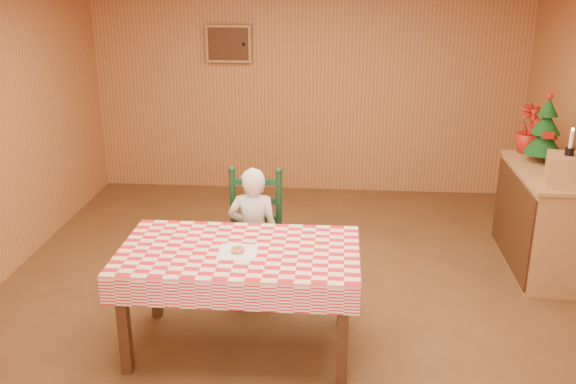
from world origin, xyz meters
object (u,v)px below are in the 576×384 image
object	(u,v)px
dining_table	(239,260)
crate	(567,170)
seated_child	(253,235)
christmas_tree	(545,131)
shelf_unit	(541,220)
ladder_chair	(255,238)

from	to	relation	value
dining_table	crate	size ratio (longest dim) A/B	5.52
seated_child	christmas_tree	world-z (taller)	christmas_tree
dining_table	christmas_tree	xyz separation A→B (m)	(2.49, 1.74, 0.52)
dining_table	shelf_unit	world-z (taller)	shelf_unit
crate	ladder_chair	bearing A→B (deg)	-173.10
shelf_unit	christmas_tree	bearing A→B (deg)	88.02
seated_child	christmas_tree	distance (m)	2.76
crate	christmas_tree	xyz separation A→B (m)	(-0.00, 0.65, 0.16)
crate	christmas_tree	distance (m)	0.67
seated_child	dining_table	bearing A→B (deg)	90.00
ladder_chair	crate	world-z (taller)	crate
shelf_unit	crate	bearing A→B (deg)	-88.77
seated_child	christmas_tree	xyz separation A→B (m)	(2.49, 1.01, 0.65)
ladder_chair	seated_child	xyz separation A→B (m)	(0.00, -0.06, 0.06)
shelf_unit	christmas_tree	world-z (taller)	christmas_tree
christmas_tree	dining_table	bearing A→B (deg)	-145.04
seated_child	crate	bearing A→B (deg)	-171.81
crate	christmas_tree	bearing A→B (deg)	90.00
dining_table	shelf_unit	bearing A→B (deg)	31.00
seated_child	shelf_unit	world-z (taller)	seated_child
dining_table	christmas_tree	distance (m)	3.08
crate	seated_child	bearing A→B (deg)	-171.81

